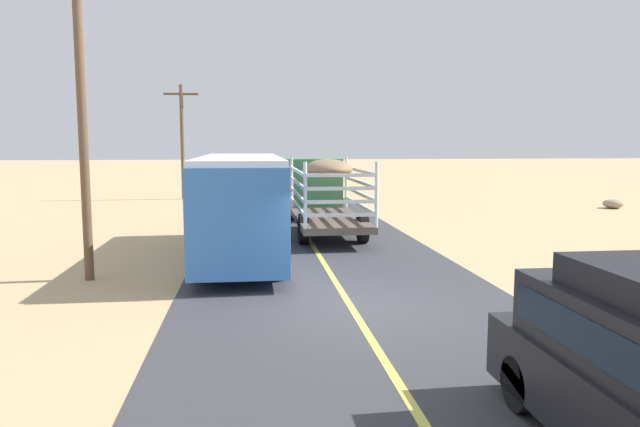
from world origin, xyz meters
TOP-DOWN VIEW (x-y plane):
  - ground_plane at (0.00, 0.00)m, footprint 240.00×240.00m
  - road_surface at (0.00, 0.00)m, footprint 8.00×120.00m
  - road_centre_line at (0.00, 0.00)m, footprint 0.16×117.60m
  - livestock_truck at (0.78, 13.04)m, footprint 2.53×9.70m
  - bus at (-2.50, 6.32)m, footprint 2.54×10.00m
  - car_far at (1.17, 38.31)m, footprint 1.80×4.40m
  - power_pole_near at (-6.51, 3.59)m, footprint 2.20×0.24m
  - power_pole_mid at (-6.51, 26.86)m, footprint 2.20×0.24m
  - boulder_near_shoulder at (18.05, 18.35)m, footprint 1.08×1.12m

SIDE VIEW (x-z plane):
  - ground_plane at x=0.00m, z-range 0.00..0.00m
  - road_surface at x=0.00m, z-range 0.00..0.02m
  - road_centre_line at x=0.00m, z-range 0.02..0.02m
  - boulder_near_shoulder at x=18.05m, z-range 0.00..0.52m
  - car_far at x=1.17m, z-range -0.04..1.42m
  - bus at x=-2.50m, z-range 0.14..3.35m
  - livestock_truck at x=0.78m, z-range 0.28..3.30m
  - power_pole_mid at x=-6.51m, z-range 0.28..7.65m
  - power_pole_near at x=-6.51m, z-range 0.30..9.16m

